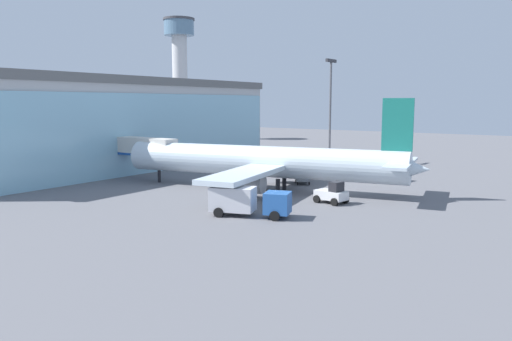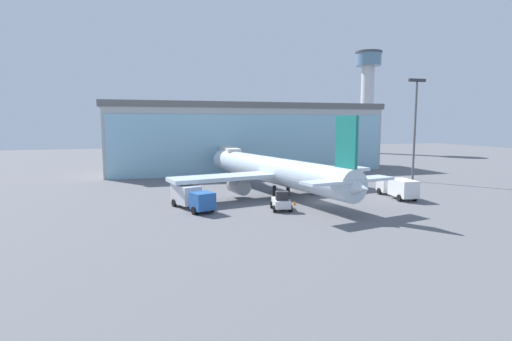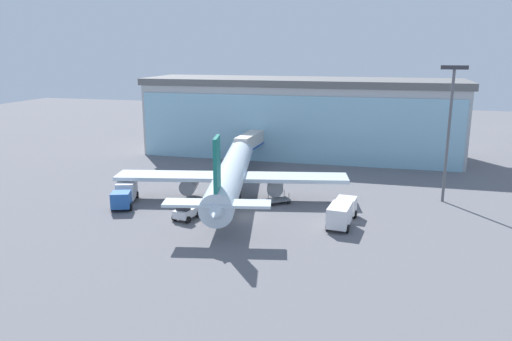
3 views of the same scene
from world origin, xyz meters
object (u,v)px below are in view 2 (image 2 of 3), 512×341
object	(u,v)px
control_tower	(367,90)
apron_light_mast	(415,121)
pushback_tug	(281,202)
airplane	(274,171)
safety_cone_wingtip	(361,186)
baggage_cart	(321,190)
catering_truck	(191,197)
jet_bridge	(227,154)
safety_cone_nose	(294,203)
fuel_truck	(398,187)

from	to	relation	value
control_tower	apron_light_mast	bearing A→B (deg)	-114.33
apron_light_mast	pushback_tug	distance (m)	34.45
airplane	safety_cone_wingtip	bearing A→B (deg)	-96.87
control_tower	baggage_cart	size ratio (longest dim) A/B	10.38
catering_truck	jet_bridge	bearing A→B (deg)	139.84
pushback_tug	safety_cone_wingtip	distance (m)	20.61
pushback_tug	safety_cone_wingtip	xyz separation A→B (m)	(17.11, 11.46, -0.70)
airplane	catering_truck	xyz separation A→B (m)	(-12.27, -6.48, -1.89)
jet_bridge	apron_light_mast	size ratio (longest dim) A/B	0.84
safety_cone_nose	apron_light_mast	bearing A→B (deg)	25.98
catering_truck	pushback_tug	bearing A→B (deg)	50.19
pushback_tug	safety_cone_wingtip	size ratio (longest dim) A/B	6.29
control_tower	apron_light_mast	world-z (taller)	control_tower
jet_bridge	pushback_tug	world-z (taller)	jet_bridge
apron_light_mast	safety_cone_nose	world-z (taller)	apron_light_mast
safety_cone_nose	pushback_tug	bearing A→B (deg)	-137.07
control_tower	fuel_truck	xyz separation A→B (m)	(-39.21, -73.11, -19.30)
control_tower	catering_truck	bearing A→B (deg)	-132.57
safety_cone_nose	safety_cone_wingtip	xyz separation A→B (m)	(14.58, 9.10, 0.00)
jet_bridge	safety_cone_wingtip	world-z (taller)	jet_bridge
jet_bridge	catering_truck	world-z (taller)	jet_bridge
control_tower	baggage_cart	world-z (taller)	control_tower
catering_truck	safety_cone_nose	world-z (taller)	catering_truck
apron_light_mast	baggage_cart	xyz separation A→B (m)	(-20.32, -6.65, -9.88)
airplane	apron_light_mast	bearing A→B (deg)	-91.07
control_tower	baggage_cart	bearing A→B (deg)	-125.34
apron_light_mast	catering_truck	size ratio (longest dim) A/B	2.28
pushback_tug	airplane	bearing A→B (deg)	-3.53
fuel_truck	baggage_cart	bearing A→B (deg)	60.91
airplane	baggage_cart	xyz separation A→B (m)	(6.62, -1.28, -2.85)
fuel_truck	baggage_cart	distance (m)	10.36
fuel_truck	safety_cone_wingtip	xyz separation A→B (m)	(-0.47, 8.43, -1.19)
airplane	pushback_tug	xyz separation A→B (m)	(-2.40, -10.05, -2.38)
catering_truck	airplane	bearing A→B (deg)	97.88
apron_light_mast	fuel_truck	distance (m)	19.26
baggage_cart	safety_cone_nose	xyz separation A→B (m)	(-6.48, -6.41, -0.23)
pushback_tug	control_tower	bearing A→B (deg)	-26.84
airplane	safety_cone_nose	size ratio (longest dim) A/B	68.53
baggage_cart	safety_cone_nose	distance (m)	9.12
control_tower	safety_cone_nose	distance (m)	93.86
baggage_cart	safety_cone_wingtip	distance (m)	8.54
safety_cone_nose	baggage_cart	bearing A→B (deg)	44.69
pushback_tug	apron_light_mast	bearing A→B (deg)	-52.39
apron_light_mast	baggage_cart	distance (m)	23.56
control_tower	jet_bridge	bearing A→B (deg)	-140.95
apron_light_mast	catering_truck	xyz separation A→B (m)	(-39.21, -11.85, -8.92)
control_tower	catering_truck	size ratio (longest dim) A/B	4.36
fuel_truck	safety_cone_nose	xyz separation A→B (m)	(-15.05, -0.68, -1.19)
catering_truck	safety_cone_nose	xyz separation A→B (m)	(12.41, -1.21, -1.19)
control_tower	fuel_truck	world-z (taller)	control_tower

